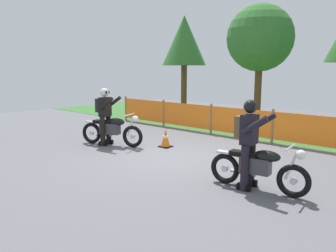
{
  "coord_description": "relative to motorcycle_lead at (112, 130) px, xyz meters",
  "views": [
    {
      "loc": [
        5.65,
        -6.27,
        2.26
      ],
      "look_at": [
        0.27,
        -0.4,
        0.9
      ],
      "focal_mm": 36.28,
      "sensor_mm": 36.0,
      "label": 1
    }
  ],
  "objects": [
    {
      "name": "rider_lead",
      "position": [
        -0.21,
        -0.08,
        0.49
      ],
      "size": [
        0.77,
        0.68,
        1.69
      ],
      "rotation": [
        0.0,
        0.0,
        0.36
      ],
      "color": "black",
      "rests_on": "ground"
    },
    {
      "name": "motorcycle_lead",
      "position": [
        0.0,
        0.0,
        0.0
      ],
      "size": [
        1.94,
        0.91,
        0.96
      ],
      "rotation": [
        0.0,
        0.0,
        0.36
      ],
      "color": "black",
      "rests_on": "ground"
    },
    {
      "name": "grass_verge",
      "position": [
        2.21,
        6.32,
        -0.46
      ],
      "size": [
        24.0,
        5.64,
        0.01
      ],
      "primitive_type": "cube",
      "color": "#386B2D",
      "rests_on": "ground"
    },
    {
      "name": "ground",
      "position": [
        2.21,
        0.14,
        -0.48
      ],
      "size": [
        24.0,
        24.0,
        0.02
      ],
      "primitive_type": "cube",
      "color": "#5B5B60"
    },
    {
      "name": "tree_near_left",
      "position": [
        1.28,
        6.4,
        2.94
      ],
      "size": [
        2.61,
        2.61,
        4.73
      ],
      "color": "brown",
      "rests_on": "ground"
    },
    {
      "name": "barrier_fence",
      "position": [
        2.21,
        3.49,
        0.07
      ],
      "size": [
        11.42,
        0.08,
        1.05
      ],
      "color": "olive",
      "rests_on": "ground"
    },
    {
      "name": "rider_trailing",
      "position": [
        4.78,
        -0.53,
        0.49
      ],
      "size": [
        0.72,
        0.6,
        1.69
      ],
      "rotation": [
        0.0,
        0.0,
        0.13
      ],
      "color": "black",
      "rests_on": "ground"
    },
    {
      "name": "traffic_cone",
      "position": [
        1.31,
        0.91,
        -0.21
      ],
      "size": [
        0.32,
        0.32,
        0.53
      ],
      "color": "black",
      "rests_on": "ground"
    },
    {
      "name": "tree_leftmost",
      "position": [
        -2.6,
        6.42,
        3.02
      ],
      "size": [
        2.06,
        2.06,
        4.68
      ],
      "color": "brown",
      "rests_on": "ground"
    },
    {
      "name": "motorcycle_trailing",
      "position": [
        4.99,
        -0.51,
        -0.02
      ],
      "size": [
        1.92,
        0.57,
        0.91
      ],
      "rotation": [
        0.0,
        0.0,
        0.13
      ],
      "color": "black",
      "rests_on": "ground"
    }
  ]
}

